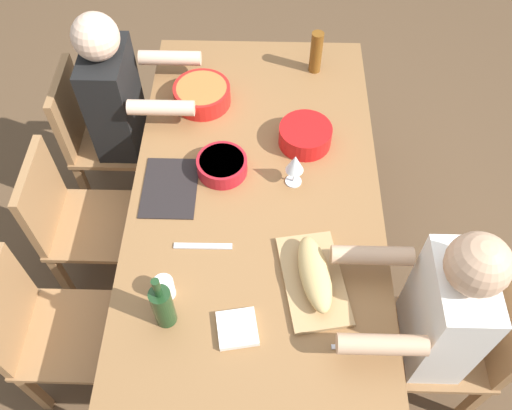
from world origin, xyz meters
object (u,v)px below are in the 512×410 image
object	(u,v)px
dining_table	(256,200)
chair_far_center	(74,219)
serving_bowl_fruit	(202,94)
cup_far_left	(164,288)
diner_near_left	(431,317)
beer_bottle	(316,52)
chair_far_left	(45,330)
chair_near_left	(463,340)
diner_far_right	(123,104)
napkin_stack	(237,329)
bread_loaf	(315,273)
wine_glass	(295,164)
chair_far_right	(97,134)
wine_bottle	(163,306)
cutting_board	(313,280)
serving_bowl_pasta	(305,135)
serving_bowl_salad	(222,165)

from	to	relation	value
dining_table	chair_far_center	world-z (taller)	chair_far_center
serving_bowl_fruit	cup_far_left	size ratio (longest dim) A/B	3.04
diner_near_left	beer_bottle	bearing A→B (deg)	16.60
chair_far_left	chair_near_left	xyz separation A→B (m)	(0.00, -1.70, 0.00)
diner_far_right	napkin_stack	world-z (taller)	diner_far_right
chair_far_left	bread_loaf	world-z (taller)	same
napkin_stack	wine_glass	bearing A→B (deg)	-17.23
diner_near_left	dining_table	bearing A→B (deg)	50.84
chair_far_right	bread_loaf	world-z (taller)	same
chair_far_center	chair_near_left	bearing A→B (deg)	-107.69
bread_loaf	wine_bottle	world-z (taller)	wine_bottle
chair_far_center	bread_loaf	xyz separation A→B (m)	(-0.43, -1.07, 0.32)
cutting_board	wine_glass	xyz separation A→B (m)	(0.48, 0.07, 0.11)
serving_bowl_pasta	napkin_stack	xyz separation A→B (m)	(-0.90, 0.26, -0.04)
serving_bowl_pasta	cutting_board	world-z (taller)	serving_bowl_pasta
serving_bowl_pasta	chair_far_left	bearing A→B (deg)	127.54
diner_near_left	serving_bowl_fruit	bearing A→B (deg)	41.25
chair_far_left	dining_table	bearing A→B (deg)	-57.46
chair_far_right	diner_far_right	xyz separation A→B (m)	(-0.00, -0.18, 0.21)
bread_loaf	chair_far_right	bearing A→B (deg)	47.94
serving_bowl_salad	napkin_stack	world-z (taller)	serving_bowl_salad
dining_table	bread_loaf	size ratio (longest dim) A/B	6.15
chair_far_left	serving_bowl_fruit	xyz separation A→B (m)	(1.06, -0.58, 0.31)
serving_bowl_fruit	beer_bottle	size ratio (longest dim) A/B	1.22
wine_glass	serving_bowl_pasta	bearing A→B (deg)	-13.31
chair_far_center	bread_loaf	size ratio (longest dim) A/B	2.66
napkin_stack	bread_loaf	bearing A→B (deg)	-54.29
serving_bowl_salad	napkin_stack	size ratio (longest dim) A/B	1.55
serving_bowl_fruit	napkin_stack	bearing A→B (deg)	-169.27
chair_near_left	beer_bottle	xyz separation A→B (m)	(1.31, 0.57, 0.37)
dining_table	serving_bowl_salad	world-z (taller)	serving_bowl_salad
chair_near_left	beer_bottle	bearing A→B (deg)	23.68
beer_bottle	cup_far_left	bearing A→B (deg)	154.60
serving_bowl_pasta	cup_far_left	distance (m)	0.93
serving_bowl_fruit	cutting_board	size ratio (longest dim) A/B	0.67
cutting_board	chair_far_right	bearing A→B (deg)	47.94
napkin_stack	chair_far_right	bearing A→B (deg)	34.28
chair_far_right	wine_glass	world-z (taller)	wine_glass
chair_far_right	bread_loaf	xyz separation A→B (m)	(-0.97, -1.07, 0.32)
chair_far_center	diner_near_left	size ratio (longest dim) A/B	0.71
diner_near_left	chair_far_center	bearing A→B (deg)	70.31
serving_bowl_fruit	serving_bowl_pasta	bearing A→B (deg)	-117.38
cup_far_left	diner_far_right	bearing A→B (deg)	18.29
cutting_board	bread_loaf	size ratio (longest dim) A/B	1.25
serving_bowl_salad	cutting_board	size ratio (longest dim) A/B	0.54
dining_table	serving_bowl_salad	distance (m)	0.21
diner_far_right	dining_table	bearing A→B (deg)	-129.16
napkin_stack	serving_bowl_fruit	bearing A→B (deg)	10.73
chair_far_left	bread_loaf	bearing A→B (deg)	-84.04
bread_loaf	wine_bottle	distance (m)	0.56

